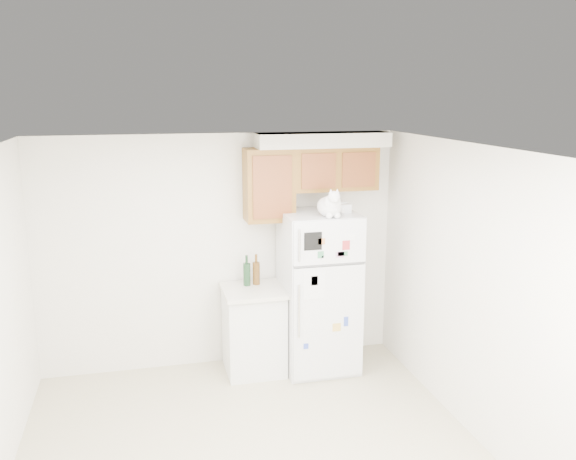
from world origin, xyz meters
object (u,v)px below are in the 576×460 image
object	(u,v)px
storage_box_front	(343,208)
storage_box_back	(336,207)
bottle_green	(247,270)
bottle_amber	(256,269)
refrigerator	(319,292)
base_counter	(254,329)
cat	(331,206)

from	to	relation	value
storage_box_front	storage_box_back	bearing A→B (deg)	110.83
bottle_green	bottle_amber	distance (m)	0.10
bottle_green	refrigerator	bearing A→B (deg)	-13.91
base_counter	storage_box_front	size ratio (longest dim) A/B	6.13
base_counter	bottle_amber	world-z (taller)	bottle_amber
refrigerator	base_counter	xyz separation A→B (m)	(-0.69, 0.07, -0.39)
storage_box_back	storage_box_front	distance (m)	0.09
cat	storage_box_back	xyz separation A→B (m)	(0.15, 0.26, -0.06)
refrigerator	storage_box_front	xyz separation A→B (m)	(0.23, -0.04, 0.89)
bottle_amber	bottle_green	bearing A→B (deg)	-173.03
base_counter	storage_box_front	world-z (taller)	storage_box_front
refrigerator	bottle_green	size ratio (longest dim) A/B	5.20
base_counter	cat	size ratio (longest dim) A/B	2.14
base_counter	bottle_green	distance (m)	0.63
refrigerator	storage_box_front	distance (m)	0.92
refrigerator	storage_box_front	world-z (taller)	storage_box_front
bottle_green	storage_box_front	bearing A→B (deg)	-13.16
storage_box_front	bottle_green	bearing A→B (deg)	160.19
storage_box_front	bottle_amber	distance (m)	1.11
storage_box_back	bottle_green	size ratio (longest dim) A/B	0.55
cat	bottle_amber	world-z (taller)	cat
storage_box_back	bottle_amber	size ratio (longest dim) A/B	0.55
cat	storage_box_back	bearing A→B (deg)	60.45
refrigerator	base_counter	world-z (taller)	refrigerator
storage_box_back	bottle_amber	distance (m)	1.07
refrigerator	bottle_green	xyz separation A→B (m)	(-0.74, 0.18, 0.23)
base_counter	storage_box_back	size ratio (longest dim) A/B	5.11
refrigerator	bottle_amber	world-z (taller)	refrigerator
storage_box_back	storage_box_front	world-z (taller)	storage_box_back
refrigerator	bottle_amber	distance (m)	0.70
cat	storage_box_front	distance (m)	0.27
cat	storage_box_front	size ratio (longest dim) A/B	2.87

